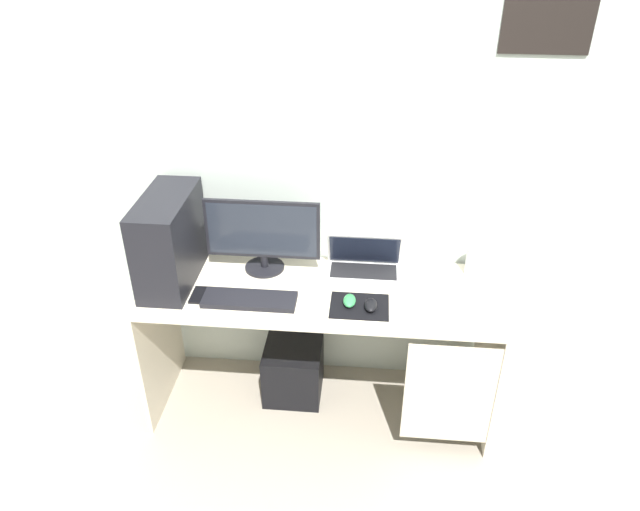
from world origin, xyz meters
The scene contains 13 objects.
ground_plane centered at (0.00, 0.00, 0.00)m, with size 8.00×8.00×0.00m, color #9E9384.
wall_back centered at (0.00, 0.32, 1.30)m, with size 4.00×0.05×2.60m.
desk centered at (0.02, -0.01, 0.60)m, with size 1.65×0.56×0.73m.
pc_tower centered at (-0.69, 0.02, 0.95)m, with size 0.21×0.48×0.42m, color black.
monitor centered at (-0.29, 0.14, 0.93)m, with size 0.54×0.19×0.37m.
laptop centered at (0.20, 0.16, 0.78)m, with size 0.36×0.22×0.21m.
speaker centered at (0.72, 0.19, 0.81)m, with size 0.09×0.09×0.14m, color silver.
keyboard centered at (-0.30, -0.13, 0.75)m, with size 0.42×0.14×0.02m, color black.
mousepad centered at (0.19, -0.12, 0.74)m, with size 0.26×0.20×0.01m, color black.
mouse_left centered at (0.14, -0.11, 0.76)m, with size 0.06×0.10×0.03m, color #338C4C.
mouse_right centered at (0.24, -0.14, 0.76)m, with size 0.06×0.10×0.03m, color black.
cell_phone centered at (-0.54, -0.11, 0.74)m, with size 0.07×0.13×0.01m, color black.
subwoofer centered at (-0.15, 0.08, 0.15)m, with size 0.30×0.30×0.30m, color black.
Camera 1 is at (0.21, -2.28, 2.30)m, focal length 33.59 mm.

